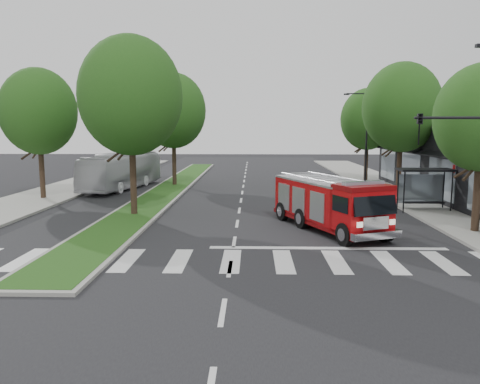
% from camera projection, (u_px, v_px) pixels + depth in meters
% --- Properties ---
extents(ground, '(140.00, 140.00, 0.00)m').
position_uv_depth(ground, '(234.00, 242.00, 20.82)').
color(ground, black).
rests_on(ground, ground).
extents(sidewalk_right, '(5.00, 80.00, 0.15)m').
position_uv_depth(sidewalk_right, '(432.00, 205.00, 30.38)').
color(sidewalk_right, gray).
rests_on(sidewalk_right, ground).
extents(sidewalk_left, '(5.00, 80.00, 0.15)m').
position_uv_depth(sidewalk_left, '(23.00, 203.00, 31.11)').
color(sidewalk_left, gray).
rests_on(sidewalk_left, ground).
extents(median, '(3.00, 50.00, 0.15)m').
position_uv_depth(median, '(171.00, 188.00, 38.80)').
color(median, gray).
rests_on(median, ground).
extents(bus_shelter, '(3.20, 1.60, 2.61)m').
position_uv_depth(bus_shelter, '(424.00, 178.00, 28.31)').
color(bus_shelter, black).
rests_on(bus_shelter, ground).
extents(tree_right_mid, '(5.60, 5.60, 9.72)m').
position_uv_depth(tree_right_mid, '(402.00, 108.00, 33.49)').
color(tree_right_mid, black).
rests_on(tree_right_mid, ground).
extents(tree_right_far, '(5.00, 5.00, 8.73)m').
position_uv_depth(tree_right_far, '(368.00, 119.00, 43.48)').
color(tree_right_far, black).
rests_on(tree_right_far, ground).
extents(tree_median_near, '(5.80, 5.80, 10.16)m').
position_uv_depth(tree_median_near, '(131.00, 96.00, 26.00)').
color(tree_median_near, black).
rests_on(tree_median_near, ground).
extents(tree_median_far, '(5.60, 5.60, 9.72)m').
position_uv_depth(tree_median_far, '(173.00, 111.00, 39.91)').
color(tree_median_far, black).
rests_on(tree_median_far, ground).
extents(tree_left_mid, '(5.20, 5.20, 9.16)m').
position_uv_depth(tree_left_mid, '(38.00, 112.00, 32.25)').
color(tree_left_mid, black).
rests_on(tree_left_mid, ground).
extents(streetlight_right_far, '(2.11, 0.20, 8.00)m').
position_uv_depth(streetlight_right_far, '(365.00, 135.00, 39.74)').
color(streetlight_right_far, black).
rests_on(streetlight_right_far, ground).
extents(fire_engine, '(5.20, 8.20, 2.74)m').
position_uv_depth(fire_engine, '(329.00, 204.00, 23.16)').
color(fire_engine, '#660507').
rests_on(fire_engine, ground).
extents(city_bus, '(4.41, 11.05, 3.00)m').
position_uv_depth(city_bus, '(122.00, 171.00, 38.83)').
color(city_bus, silver).
rests_on(city_bus, ground).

